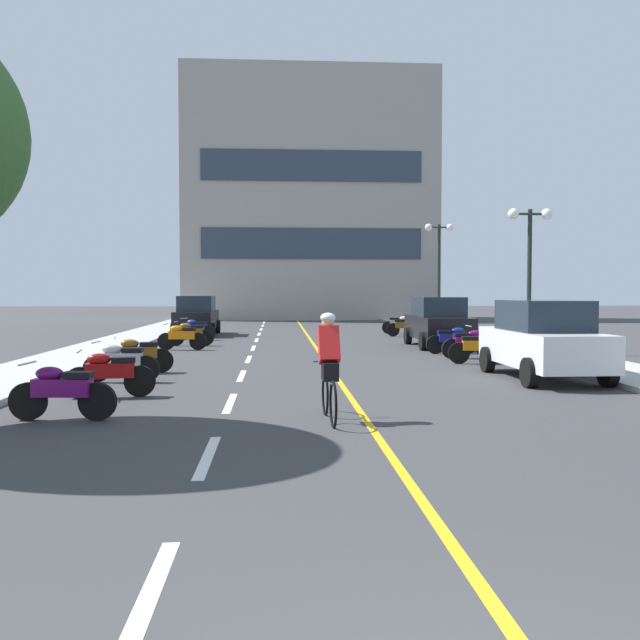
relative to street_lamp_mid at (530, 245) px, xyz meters
The scene contains 35 objects.
ground_plane 8.04m from the street_lamp_mid, 166.44° to the left, with size 140.00×140.00×0.00m, color #38383A.
curb_left 15.38m from the street_lamp_mid, 161.74° to the left, with size 2.40×72.00×0.12m, color #A8A8A3.
curb_right 5.84m from the street_lamp_mid, 87.90° to the left, with size 2.40×72.00×0.12m, color #A8A8A3.
lane_dash_0 19.83m from the street_lamp_mid, 117.55° to the right, with size 0.14×2.20×0.01m, color silver.
lane_dash_1 16.46m from the street_lamp_mid, 124.16° to the right, with size 0.14×2.20×0.01m, color silver.
lane_dash_2 13.43m from the street_lamp_mid, 134.13° to the right, with size 0.14×2.20×0.01m, color silver.
lane_dash_3 11.05m from the street_lamp_mid, 149.56° to the right, with size 0.14×2.20×0.01m, color silver.
lane_dash_4 9.78m from the street_lamp_mid, behind, with size 0.14×2.20×0.01m, color silver.
lane_dash_5 10.06m from the street_lamp_mid, 163.37° to the left, with size 0.14×2.20×0.01m, color silver.
lane_dash_6 11.78m from the street_lamp_mid, 143.44° to the left, with size 0.14×2.20×0.01m, color silver.
lane_dash_7 14.43m from the street_lamp_mid, 130.17° to the left, with size 0.14×2.20×0.01m, color silver.
lane_dash_8 17.60m from the street_lamp_mid, 121.56° to the left, with size 0.14×2.20×0.01m, color silver.
lane_dash_9 21.06m from the street_lamp_mid, 115.77° to the left, with size 0.14×2.20×0.01m, color silver.
lane_dash_10 24.68m from the street_lamp_mid, 111.69° to the left, with size 0.14×2.20×0.01m, color silver.
lane_dash_11 28.40m from the street_lamp_mid, 108.68° to the left, with size 0.14×2.20×0.01m, color silver.
centre_line_yellow 8.97m from the street_lamp_mid, 145.28° to the left, with size 0.12×66.00×0.01m, color gold.
office_building 30.13m from the street_lamp_mid, 101.19° to the left, with size 18.16×6.90×17.83m.
street_lamp_mid is the anchor object (origin of this frame).
street_lamp_far 12.59m from the street_lamp_mid, 89.82° to the left, with size 1.46×0.36×5.33m.
parked_car_near 7.13m from the street_lamp_mid, 107.90° to the right, with size 1.96×4.22×1.82m.
parked_car_mid 4.46m from the street_lamp_mid, 129.74° to the left, with size 1.92×4.20×1.82m.
parked_car_far 15.86m from the street_lamp_mid, 139.53° to the left, with size 1.92×4.20×1.82m.
motorcycle_2 16.12m from the street_lamp_mid, 136.86° to the right, with size 1.70×0.60×0.92m.
motorcycle_3 14.53m from the street_lamp_mid, 143.17° to the right, with size 1.70×0.60×0.92m.
motorcycle_4 13.60m from the street_lamp_mid, 151.54° to the right, with size 1.70×0.60×0.92m.
motorcycle_5 12.88m from the street_lamp_mid, 158.16° to the right, with size 1.68×0.65×0.92m.
motorcycle_6 4.98m from the street_lamp_mid, 130.14° to the right, with size 1.70×0.60×0.92m.
motorcycle_7 4.13m from the street_lamp_mid, 148.75° to the right, with size 1.70×0.60×0.92m.
motorcycle_8 3.94m from the street_lamp_mid, behind, with size 1.70×0.60×0.92m.
motorcycle_9 12.04m from the street_lamp_mid, 169.85° to the left, with size 1.70×0.60×0.92m.
motorcycle_10 12.41m from the street_lamp_mid, 161.23° to the left, with size 1.70×0.60×0.92m.
motorcycle_11 13.77m from the street_lamp_mid, 149.31° to the left, with size 1.63×0.81×0.92m.
motorcycle_12 9.46m from the street_lamp_mid, 105.63° to the left, with size 1.70×0.60×0.92m.
motorcycle_13 11.08m from the street_lamp_mid, 102.68° to the left, with size 1.64×0.78×0.92m.
cyclist_rider 13.56m from the street_lamp_mid, 123.60° to the right, with size 0.42×1.77×1.71m.
Camera 1 is at (-1.14, -2.38, 2.03)m, focal length 38.33 mm.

